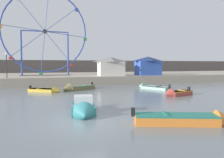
{
  "coord_description": "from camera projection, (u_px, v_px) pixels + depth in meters",
  "views": [
    {
      "loc": [
        -1.82,
        -10.66,
        3.11
      ],
      "look_at": [
        5.75,
        13.68,
        1.33
      ],
      "focal_mm": 32.73,
      "sensor_mm": 36.0,
      "label": 1
    }
  ],
  "objects": [
    {
      "name": "carnival_booth_blue_tent",
      "position": [
        148.0,
        66.0,
        35.64
      ],
      "size": [
        4.51,
        3.49,
        3.24
      ],
      "rotation": [
        0.0,
        0.0,
        -0.05
      ],
      "color": "#3356B7",
      "rests_on": "quay_promenade"
    },
    {
      "name": "ground_plane",
      "position": [
        85.0,
        123.0,
        10.9
      ],
      "size": [
        240.0,
        240.0,
        0.0
      ],
      "primitive_type": "plane",
      "color": "slate"
    },
    {
      "name": "motorboat_mustard_yellow",
      "position": [
        48.0,
        90.0,
        23.34
      ],
      "size": [
        3.94,
        3.16,
        1.11
      ],
      "rotation": [
        0.0,
        0.0,
        5.69
      ],
      "color": "gold",
      "rests_on": "ground_plane"
    },
    {
      "name": "motorboat_orange_hull",
      "position": [
        191.0,
        119.0,
        10.62
      ],
      "size": [
        5.47,
        2.78,
        1.1
      ],
      "rotation": [
        0.0,
        0.0,
        5.94
      ],
      "color": "orange",
      "rests_on": "ground_plane"
    },
    {
      "name": "promenade_lamp_near",
      "position": [
        6.0,
        61.0,
        27.8
      ],
      "size": [
        0.32,
        0.32,
        3.43
      ],
      "color": "#2D2D33",
      "rests_on": "quay_promenade"
    },
    {
      "name": "quay_promenade",
      "position": [
        59.0,
        78.0,
        38.29
      ],
      "size": [
        110.0,
        19.35,
        1.3
      ],
      "primitive_type": "cube",
      "color": "tan",
      "rests_on": "ground_plane"
    },
    {
      "name": "motorboat_teal_painted",
      "position": [
        83.0,
        109.0,
        12.77
      ],
      "size": [
        1.83,
        3.91,
        1.59
      ],
      "rotation": [
        0.0,
        0.0,
        4.6
      ],
      "color": "teal",
      "rests_on": "ground_plane"
    },
    {
      "name": "motorboat_faded_red",
      "position": [
        176.0,
        93.0,
        20.52
      ],
      "size": [
        3.81,
        2.12,
        1.08
      ],
      "rotation": [
        0.0,
        0.0,
        3.45
      ],
      "color": "#B24238",
      "rests_on": "ground_plane"
    },
    {
      "name": "distant_town_skyline",
      "position": [
        55.0,
        68.0,
        57.63
      ],
      "size": [
        140.0,
        3.0,
        4.4
      ],
      "primitive_type": "cube",
      "color": "#564C47",
      "rests_on": "ground_plane"
    },
    {
      "name": "motorboat_olive_wood",
      "position": [
        75.0,
        88.0,
        25.22
      ],
      "size": [
        4.63,
        3.53,
        1.32
      ],
      "rotation": [
        0.0,
        0.0,
        3.68
      ],
      "color": "olive",
      "rests_on": "ground_plane"
    },
    {
      "name": "carnival_booth_white_ticket",
      "position": [
        111.0,
        66.0,
        34.14
      ],
      "size": [
        4.72,
        3.83,
        3.08
      ],
      "rotation": [
        0.0,
        0.0,
        -0.07
      ],
      "color": "silver",
      "rests_on": "quay_promenade"
    },
    {
      "name": "motorboat_seafoam",
      "position": [
        150.0,
        87.0,
        26.67
      ],
      "size": [
        3.22,
        4.72,
        1.29
      ],
      "rotation": [
        0.0,
        0.0,
        2.03
      ],
      "color": "#93BCAD",
      "rests_on": "ground_plane"
    },
    {
      "name": "ferris_wheel_blue_frame",
      "position": [
        45.0,
        33.0,
        34.14
      ],
      "size": [
        14.06,
        1.2,
        14.31
      ],
      "color": "#334CA8",
      "rests_on": "quay_promenade"
    }
  ]
}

